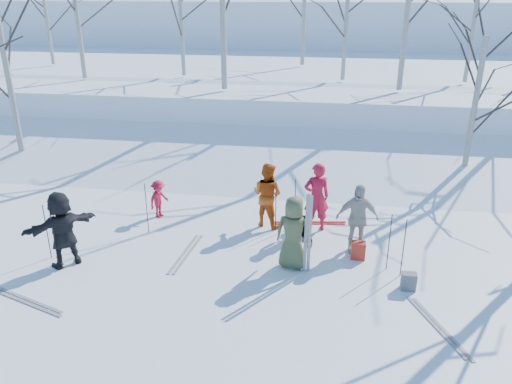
% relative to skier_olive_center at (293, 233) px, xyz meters
% --- Properties ---
extents(ground, '(120.00, 120.00, 0.00)m').
position_rel_skier_olive_center_xyz_m(ground, '(-1.00, -0.40, -0.84)').
color(ground, white).
rests_on(ground, ground).
extents(snow_ramp, '(70.00, 9.49, 4.12)m').
position_rel_skier_olive_center_xyz_m(snow_ramp, '(-1.00, 6.60, -0.69)').
color(snow_ramp, white).
rests_on(snow_ramp, ground).
extents(snow_plateau, '(70.00, 18.00, 2.20)m').
position_rel_skier_olive_center_xyz_m(snow_plateau, '(-1.00, 16.60, 0.16)').
color(snow_plateau, white).
rests_on(snow_plateau, ground).
extents(far_hill, '(90.00, 30.00, 6.00)m').
position_rel_skier_olive_center_xyz_m(far_hill, '(-1.00, 37.60, 1.16)').
color(far_hill, white).
rests_on(far_hill, ground).
extents(skier_olive_center, '(0.92, 0.70, 1.68)m').
position_rel_skier_olive_center_xyz_m(skier_olive_center, '(0.00, 0.00, 0.00)').
color(skier_olive_center, '#454E2E').
rests_on(skier_olive_center, ground).
extents(skier_red_north, '(0.75, 0.60, 1.81)m').
position_rel_skier_olive_center_xyz_m(skier_red_north, '(0.42, 1.94, 0.07)').
color(skier_red_north, '#B8112C').
rests_on(skier_red_north, ground).
extents(skier_redor_behind, '(1.02, 0.93, 1.71)m').
position_rel_skier_olive_center_xyz_m(skier_redor_behind, '(-0.85, 2.02, 0.01)').
color(skier_redor_behind, '#C04B0E').
rests_on(skier_redor_behind, ground).
extents(skier_red_seated, '(0.61, 0.77, 1.05)m').
position_rel_skier_olive_center_xyz_m(skier_red_seated, '(-3.81, 2.08, -0.32)').
color(skier_red_seated, '#B8112C').
rests_on(skier_red_seated, ground).
extents(skier_cream_east, '(1.03, 0.54, 1.69)m').
position_rel_skier_olive_center_xyz_m(skier_cream_east, '(1.40, 0.96, 0.00)').
color(skier_cream_east, beige).
rests_on(skier_cream_east, ground).
extents(skier_grey_west, '(1.49, 1.55, 1.76)m').
position_rel_skier_olive_center_xyz_m(skier_grey_west, '(-5.04, -0.68, 0.04)').
color(skier_grey_west, black).
rests_on(skier_grey_west, ground).
extents(dog, '(0.58, 0.60, 0.49)m').
position_rel_skier_olive_center_xyz_m(dog, '(0.24, 1.11, -0.60)').
color(dog, black).
rests_on(dog, ground).
extents(upright_ski_left, '(0.11, 0.17, 1.90)m').
position_rel_skier_olive_center_xyz_m(upright_ski_left, '(0.28, -0.22, 0.11)').
color(upright_ski_left, silver).
rests_on(upright_ski_left, ground).
extents(upright_ski_right, '(0.09, 0.23, 1.89)m').
position_rel_skier_olive_center_xyz_m(upright_ski_right, '(0.36, -0.25, 0.11)').
color(upright_ski_right, silver).
rests_on(upright_ski_right, ground).
extents(ski_pair_a, '(0.76, 1.96, 0.02)m').
position_rel_skier_olive_center_xyz_m(ski_pair_a, '(0.26, 2.28, -0.83)').
color(ski_pair_a, red).
rests_on(ski_pair_a, ground).
extents(ski_pair_b, '(1.57, 2.04, 0.02)m').
position_rel_skier_olive_center_xyz_m(ski_pair_b, '(2.85, -1.75, -0.83)').
color(ski_pair_b, silver).
rests_on(ski_pair_b, ground).
extents(ski_pair_c, '(1.37, 2.02, 0.02)m').
position_rel_skier_olive_center_xyz_m(ski_pair_c, '(-5.11, -2.17, -0.83)').
color(ski_pair_c, silver).
rests_on(ski_pair_c, ground).
extents(ski_pair_d, '(0.50, 1.93, 0.02)m').
position_rel_skier_olive_center_xyz_m(ski_pair_d, '(-2.53, 0.18, -0.83)').
color(ski_pair_d, silver).
rests_on(ski_pair_d, ground).
extents(ski_pole_a, '(0.02, 0.02, 1.34)m').
position_rel_skier_olive_center_xyz_m(ski_pole_a, '(-5.56, -0.46, -0.17)').
color(ski_pole_a, black).
rests_on(ski_pole_a, ground).
extents(ski_pole_b, '(0.02, 0.02, 1.34)m').
position_rel_skier_olive_center_xyz_m(ski_pole_b, '(2.08, 0.21, -0.17)').
color(ski_pole_b, black).
rests_on(ski_pole_b, ground).
extents(ski_pole_c, '(0.02, 0.02, 1.34)m').
position_rel_skier_olive_center_xyz_m(ski_pole_c, '(-0.59, 1.73, -0.17)').
color(ski_pole_c, black).
rests_on(ski_pole_c, ground).
extents(ski_pole_d, '(0.02, 0.02, 1.34)m').
position_rel_skier_olive_center_xyz_m(ski_pole_d, '(2.35, -0.03, -0.17)').
color(ski_pole_d, black).
rests_on(ski_pole_d, ground).
extents(ski_pole_e, '(0.02, 0.02, 1.34)m').
position_rel_skier_olive_center_xyz_m(ski_pole_e, '(-0.13, 2.02, -0.17)').
color(ski_pole_e, black).
rests_on(ski_pole_e, ground).
extents(ski_pole_f, '(0.02, 0.02, 1.34)m').
position_rel_skier_olive_center_xyz_m(ski_pole_f, '(-3.78, 1.12, -0.17)').
color(ski_pole_f, black).
rests_on(ski_pole_f, ground).
extents(ski_pole_g, '(0.02, 0.02, 1.34)m').
position_rel_skier_olive_center_xyz_m(ski_pole_g, '(-5.12, -0.91, -0.17)').
color(ski_pole_g, black).
rests_on(ski_pole_g, ground).
extents(backpack_red, '(0.32, 0.22, 0.42)m').
position_rel_skier_olive_center_xyz_m(backpack_red, '(1.46, 0.58, -0.63)').
color(backpack_red, '#B12A1B').
rests_on(backpack_red, ground).
extents(backpack_grey, '(0.30, 0.20, 0.38)m').
position_rel_skier_olive_center_xyz_m(backpack_grey, '(2.45, -0.55, -0.65)').
color(backpack_grey, '#585A5F').
rests_on(backpack_grey, ground).
extents(backpack_dark, '(0.34, 0.24, 0.40)m').
position_rel_skier_olive_center_xyz_m(backpack_dark, '(0.05, 1.77, -0.64)').
color(backpack_dark, black).
rests_on(backpack_dark, ground).
extents(birch_plateau_c, '(3.97, 3.97, 4.81)m').
position_rel_skier_olive_center_xyz_m(birch_plateau_c, '(1.03, 11.85, 3.77)').
color(birch_plateau_c, silver).
rests_on(birch_plateau_c, snow_plateau).
extents(birch_plateau_d, '(3.76, 3.76, 4.52)m').
position_rel_skier_olive_center_xyz_m(birch_plateau_d, '(-13.52, 14.38, 3.62)').
color(birch_plateau_d, silver).
rests_on(birch_plateau_d, snow_plateau).
extents(birch_plateau_e, '(3.52, 3.52, 4.18)m').
position_rel_skier_olive_center_xyz_m(birch_plateau_e, '(6.01, 12.04, 3.45)').
color(birch_plateau_e, silver).
rests_on(birch_plateau_e, snow_plateau).
extents(birch_plateau_i, '(4.69, 4.69, 5.85)m').
position_rel_skier_olive_center_xyz_m(birch_plateau_i, '(-9.95, 10.64, 4.28)').
color(birch_plateau_i, silver).
rests_on(birch_plateau_i, snow_plateau).
extents(birch_plateau_j, '(3.83, 3.83, 4.61)m').
position_rel_skier_olive_center_xyz_m(birch_plateau_j, '(-5.92, 11.98, 3.66)').
color(birch_plateau_j, silver).
rests_on(birch_plateau_j, snow_plateau).
extents(birch_edge_d, '(5.16, 5.16, 6.51)m').
position_rel_skier_olive_center_xyz_m(birch_edge_d, '(-9.96, 5.47, 2.42)').
color(birch_edge_d, silver).
rests_on(birch_edge_d, ground).
extents(birch_edge_e, '(3.78, 3.78, 4.55)m').
position_rel_skier_olive_center_xyz_m(birch_edge_e, '(4.89, 5.85, 1.43)').
color(birch_edge_e, silver).
rests_on(birch_edge_e, ground).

